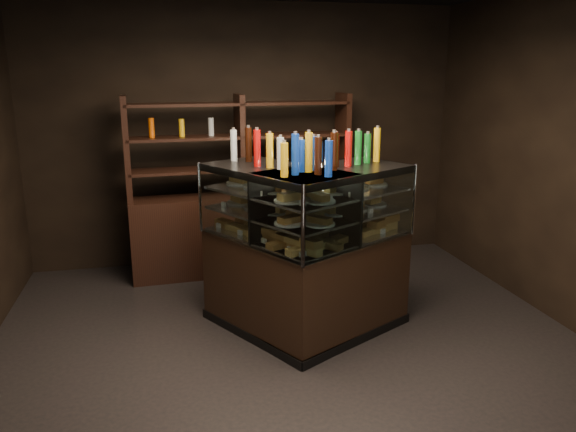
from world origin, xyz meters
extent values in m
plane|color=black|center=(0.00, 0.00, 0.00)|extent=(5.00, 5.00, 0.00)
cube|color=black|center=(0.00, 2.50, 1.50)|extent=(5.00, 0.02, 3.00)
cube|color=black|center=(0.00, -2.50, 1.50)|extent=(5.00, 0.02, 3.00)
cube|color=black|center=(0.41, 0.32, 0.43)|extent=(1.47, 1.20, 0.86)
cube|color=black|center=(0.41, 0.32, 0.04)|extent=(1.51, 1.24, 0.08)
cube|color=black|center=(0.41, 0.32, 1.43)|extent=(1.47, 1.20, 0.06)
cube|color=silver|center=(0.41, 0.32, 0.87)|extent=(1.39, 1.13, 0.02)
cube|color=silver|center=(0.41, 0.32, 1.07)|extent=(1.39, 1.13, 0.02)
cube|color=silver|center=(0.41, 0.32, 1.25)|extent=(1.39, 1.13, 0.02)
cube|color=white|center=(0.57, 0.03, 1.16)|extent=(1.16, 0.63, 0.61)
cylinder|color=silver|center=(1.14, 0.35, 1.16)|extent=(0.03, 0.03, 0.63)
cylinder|color=silver|center=(-0.01, -0.28, 1.16)|extent=(0.03, 0.03, 0.63)
cube|color=black|center=(-0.06, 0.46, 0.43)|extent=(1.23, 1.46, 0.86)
cube|color=black|center=(-0.06, 0.46, 0.04)|extent=(1.26, 1.51, 0.08)
cube|color=black|center=(-0.06, 0.46, 1.43)|extent=(1.23, 1.46, 0.06)
cube|color=silver|center=(-0.06, 0.46, 0.87)|extent=(1.15, 1.39, 0.02)
cube|color=silver|center=(-0.06, 0.46, 1.07)|extent=(1.15, 1.39, 0.02)
cube|color=silver|center=(-0.06, 0.46, 1.25)|extent=(1.15, 1.39, 0.02)
cube|color=white|center=(-0.35, 0.29, 1.16)|extent=(0.66, 1.14, 0.61)
cylinder|color=silver|center=(-0.01, -0.28, 1.16)|extent=(0.03, 0.03, 0.63)
cylinder|color=silver|center=(-0.67, 0.86, 1.16)|extent=(0.03, 0.03, 0.63)
cube|color=#B78641|center=(-0.06, 0.03, 0.91)|extent=(0.20, 0.17, 0.06)
cube|color=#B78641|center=(0.08, 0.11, 0.91)|extent=(0.20, 0.17, 0.06)
cube|color=#B78641|center=(0.21, 0.18, 0.91)|extent=(0.20, 0.17, 0.06)
cube|color=#B78641|center=(0.35, 0.26, 0.91)|extent=(0.20, 0.17, 0.06)
cube|color=#B78641|center=(0.49, 0.33, 0.91)|extent=(0.20, 0.17, 0.06)
cube|color=#B78641|center=(0.63, 0.41, 0.91)|extent=(0.20, 0.17, 0.06)
cube|color=#B78641|center=(0.77, 0.48, 0.91)|extent=(0.20, 0.17, 0.06)
cube|color=#B78641|center=(0.91, 0.56, 0.91)|extent=(0.20, 0.17, 0.06)
cylinder|color=white|center=(-0.03, 0.09, 1.09)|extent=(0.24, 0.24, 0.02)
cube|color=#B78641|center=(-0.03, 0.09, 1.12)|extent=(0.19, 0.15, 0.05)
cylinder|color=white|center=(0.19, 0.21, 1.09)|extent=(0.24, 0.24, 0.02)
cube|color=#B78641|center=(0.19, 0.21, 1.12)|extent=(0.19, 0.15, 0.05)
cylinder|color=white|center=(0.41, 0.32, 1.09)|extent=(0.24, 0.24, 0.02)
cube|color=#B78641|center=(0.41, 0.32, 1.12)|extent=(0.19, 0.15, 0.05)
cylinder|color=white|center=(0.63, 0.44, 1.09)|extent=(0.24, 0.24, 0.02)
cube|color=#B78641|center=(0.63, 0.44, 1.12)|extent=(0.19, 0.15, 0.05)
cylinder|color=white|center=(0.84, 0.56, 1.09)|extent=(0.24, 0.24, 0.02)
cube|color=#B78641|center=(0.84, 0.56, 1.12)|extent=(0.19, 0.15, 0.05)
cylinder|color=white|center=(-0.03, 0.09, 1.27)|extent=(0.24, 0.24, 0.02)
cube|color=#B78641|center=(-0.03, 0.09, 1.30)|extent=(0.19, 0.15, 0.05)
cylinder|color=white|center=(0.19, 0.21, 1.27)|extent=(0.24, 0.24, 0.02)
cube|color=#B78641|center=(0.19, 0.21, 1.30)|extent=(0.19, 0.15, 0.05)
cylinder|color=white|center=(0.41, 0.32, 1.27)|extent=(0.24, 0.24, 0.02)
cube|color=#B78641|center=(0.41, 0.32, 1.30)|extent=(0.19, 0.15, 0.05)
cylinder|color=white|center=(0.63, 0.44, 1.27)|extent=(0.24, 0.24, 0.02)
cube|color=#B78641|center=(0.63, 0.44, 1.30)|extent=(0.19, 0.15, 0.05)
cylinder|color=white|center=(0.84, 0.56, 1.27)|extent=(0.24, 0.24, 0.02)
cube|color=#B78641|center=(0.84, 0.56, 1.30)|extent=(0.19, 0.15, 0.05)
cube|color=#B78641|center=(-0.36, 0.92, 0.91)|extent=(0.17, 0.20, 0.06)
cube|color=#B78641|center=(-0.28, 0.78, 0.91)|extent=(0.17, 0.20, 0.06)
cube|color=#B78641|center=(-0.21, 0.64, 0.91)|extent=(0.17, 0.20, 0.06)
cube|color=#B78641|center=(-0.13, 0.51, 0.91)|extent=(0.17, 0.20, 0.06)
cube|color=#B78641|center=(-0.05, 0.37, 0.91)|extent=(0.17, 0.20, 0.06)
cube|color=#B78641|center=(0.03, 0.23, 0.91)|extent=(0.17, 0.20, 0.06)
cube|color=#B78641|center=(0.11, 0.10, 0.91)|extent=(0.17, 0.20, 0.06)
cube|color=#B78641|center=(0.19, -0.04, 0.91)|extent=(0.17, 0.20, 0.06)
cylinder|color=white|center=(-0.31, 0.89, 1.09)|extent=(0.24, 0.24, 0.02)
cube|color=#B78641|center=(-0.31, 0.89, 1.12)|extent=(0.16, 0.19, 0.05)
cylinder|color=white|center=(-0.18, 0.67, 1.09)|extent=(0.24, 0.24, 0.02)
cube|color=#B78641|center=(-0.18, 0.67, 1.12)|extent=(0.16, 0.19, 0.05)
cylinder|color=white|center=(-0.06, 0.46, 1.09)|extent=(0.24, 0.24, 0.02)
cube|color=#B78641|center=(-0.06, 0.46, 1.12)|extent=(0.16, 0.19, 0.05)
cylinder|color=white|center=(0.07, 0.24, 1.09)|extent=(0.24, 0.24, 0.02)
cube|color=#B78641|center=(0.07, 0.24, 1.12)|extent=(0.16, 0.19, 0.05)
cylinder|color=white|center=(0.19, 0.02, 1.09)|extent=(0.24, 0.24, 0.02)
cube|color=#B78641|center=(0.19, 0.02, 1.12)|extent=(0.16, 0.19, 0.05)
cylinder|color=white|center=(-0.31, 0.89, 1.27)|extent=(0.24, 0.24, 0.02)
cube|color=#B78641|center=(-0.31, 0.89, 1.30)|extent=(0.16, 0.19, 0.05)
cylinder|color=white|center=(-0.18, 0.67, 1.27)|extent=(0.24, 0.24, 0.02)
cube|color=#B78641|center=(-0.18, 0.67, 1.30)|extent=(0.16, 0.19, 0.05)
cylinder|color=white|center=(-0.06, 0.46, 1.27)|extent=(0.24, 0.24, 0.02)
cube|color=#B78641|center=(-0.06, 0.46, 1.30)|extent=(0.16, 0.19, 0.05)
cylinder|color=white|center=(0.07, 0.24, 1.27)|extent=(0.24, 0.24, 0.02)
cube|color=#B78641|center=(0.07, 0.24, 1.30)|extent=(0.16, 0.19, 0.05)
cylinder|color=white|center=(0.19, 0.02, 1.27)|extent=(0.24, 0.24, 0.02)
cube|color=#B78641|center=(0.19, 0.02, 1.30)|extent=(0.16, 0.19, 0.05)
cylinder|color=silver|center=(-0.08, 0.06, 1.60)|extent=(0.06, 0.06, 0.28)
cylinder|color=silver|center=(-0.08, 0.06, 1.75)|extent=(0.03, 0.03, 0.02)
cylinder|color=yellow|center=(0.03, 0.12, 1.60)|extent=(0.06, 0.06, 0.28)
cylinder|color=silver|center=(0.03, 0.12, 1.75)|extent=(0.03, 0.03, 0.02)
cylinder|color=#B20C0A|center=(0.14, 0.18, 1.60)|extent=(0.06, 0.06, 0.28)
cylinder|color=silver|center=(0.14, 0.18, 1.75)|extent=(0.03, 0.03, 0.02)
cylinder|color=#0F38B2|center=(0.25, 0.24, 1.60)|extent=(0.06, 0.06, 0.28)
cylinder|color=silver|center=(0.25, 0.24, 1.75)|extent=(0.03, 0.03, 0.02)
cylinder|color=black|center=(0.35, 0.30, 1.60)|extent=(0.06, 0.06, 0.28)
cylinder|color=silver|center=(0.35, 0.30, 1.75)|extent=(0.03, 0.03, 0.02)
cylinder|color=#D8590A|center=(0.46, 0.35, 1.60)|extent=(0.06, 0.06, 0.28)
cylinder|color=silver|center=(0.46, 0.35, 1.75)|extent=(0.03, 0.03, 0.02)
cylinder|color=#147223|center=(0.57, 0.41, 1.60)|extent=(0.06, 0.06, 0.28)
cylinder|color=silver|center=(0.57, 0.41, 1.75)|extent=(0.03, 0.03, 0.02)
cylinder|color=silver|center=(0.68, 0.47, 1.60)|extent=(0.06, 0.06, 0.28)
cylinder|color=silver|center=(0.68, 0.47, 1.75)|extent=(0.03, 0.03, 0.02)
cylinder|color=yellow|center=(0.78, 0.53, 1.60)|extent=(0.06, 0.06, 0.28)
cylinder|color=silver|center=(0.78, 0.53, 1.75)|extent=(0.03, 0.03, 0.02)
cylinder|color=#B20C0A|center=(0.89, 0.59, 1.60)|extent=(0.06, 0.06, 0.28)
cylinder|color=silver|center=(0.89, 0.59, 1.75)|extent=(0.03, 0.03, 0.02)
cylinder|color=silver|center=(-0.33, 0.93, 1.60)|extent=(0.06, 0.06, 0.28)
cylinder|color=silver|center=(-0.33, 0.93, 1.75)|extent=(0.03, 0.03, 0.02)
cylinder|color=yellow|center=(-0.27, 0.83, 1.60)|extent=(0.06, 0.06, 0.28)
cylinder|color=silver|center=(-0.27, 0.83, 1.75)|extent=(0.03, 0.03, 0.02)
cylinder|color=#B20C0A|center=(-0.21, 0.72, 1.60)|extent=(0.06, 0.06, 0.28)
cylinder|color=silver|center=(-0.21, 0.72, 1.75)|extent=(0.03, 0.03, 0.02)
cylinder|color=#0F38B2|center=(-0.15, 0.61, 1.60)|extent=(0.06, 0.06, 0.28)
cylinder|color=silver|center=(-0.15, 0.61, 1.75)|extent=(0.03, 0.03, 0.02)
cylinder|color=black|center=(-0.09, 0.51, 1.60)|extent=(0.06, 0.06, 0.28)
cylinder|color=silver|center=(-0.09, 0.51, 1.75)|extent=(0.03, 0.03, 0.02)
cylinder|color=#D8590A|center=(-0.03, 0.40, 1.60)|extent=(0.06, 0.06, 0.28)
cylinder|color=silver|center=(-0.03, 0.40, 1.75)|extent=(0.03, 0.03, 0.02)
cylinder|color=#147223|center=(0.03, 0.30, 1.60)|extent=(0.06, 0.06, 0.28)
cylinder|color=silver|center=(0.03, 0.30, 1.75)|extent=(0.03, 0.03, 0.02)
cylinder|color=silver|center=(0.10, 0.19, 1.60)|extent=(0.06, 0.06, 0.28)
cylinder|color=silver|center=(0.10, 0.19, 1.75)|extent=(0.03, 0.03, 0.02)
cylinder|color=yellow|center=(0.16, 0.08, 1.60)|extent=(0.06, 0.06, 0.28)
cylinder|color=silver|center=(0.16, 0.08, 1.75)|extent=(0.03, 0.03, 0.02)
cylinder|color=#B20C0A|center=(0.22, -0.02, 1.60)|extent=(0.06, 0.06, 0.28)
cylinder|color=silver|center=(0.22, -0.02, 1.75)|extent=(0.03, 0.03, 0.02)
cylinder|color=black|center=(0.54, 1.09, 0.10)|extent=(0.27, 0.27, 0.20)
cone|color=#1D611B|center=(0.54, 1.09, 0.48)|extent=(0.40, 0.40, 0.56)
cone|color=#1D611B|center=(0.54, 1.09, 0.67)|extent=(0.31, 0.31, 0.39)
cube|color=black|center=(-0.14, 2.05, 0.45)|extent=(2.48, 0.55, 0.90)
cube|color=black|center=(-1.34, 1.99, 1.45)|extent=(0.08, 0.38, 1.10)
cube|color=black|center=(-0.14, 2.05, 1.45)|extent=(0.08, 0.38, 1.10)
cube|color=black|center=(1.05, 2.11, 1.45)|extent=(0.08, 0.38, 1.10)
cube|color=black|center=(-0.14, 2.05, 1.20)|extent=(2.42, 0.51, 0.03)
cube|color=black|center=(-0.14, 2.05, 1.55)|extent=(2.42, 0.51, 0.03)
cube|color=black|center=(-0.14, 2.05, 1.90)|extent=(2.42, 0.51, 0.03)
cylinder|color=silver|center=(-1.07, 2.00, 1.32)|extent=(0.06, 0.06, 0.22)
cylinder|color=yellow|center=(-0.76, 2.02, 1.32)|extent=(0.06, 0.06, 0.22)
cylinder|color=#B20C0A|center=(-0.45, 2.03, 1.32)|extent=(0.06, 0.06, 0.22)
cylinder|color=#0F38B2|center=(-0.14, 2.05, 1.32)|extent=(0.06, 0.06, 0.22)
cylinder|color=black|center=(0.17, 2.07, 1.32)|extent=(0.06, 0.06, 0.22)
cylinder|color=#D8590A|center=(0.48, 2.08, 1.32)|extent=(0.06, 0.06, 0.22)
cylinder|color=#147223|center=(0.79, 2.10, 1.32)|extent=(0.06, 0.06, 0.22)
camera|label=1|loc=(-0.97, -4.05, 2.26)|focal=35.00mm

